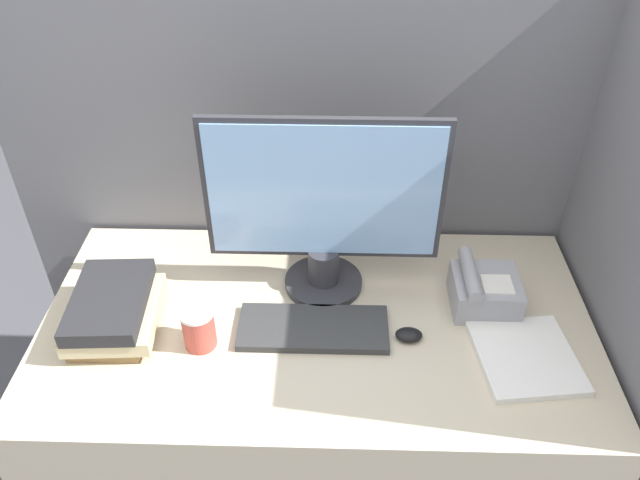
# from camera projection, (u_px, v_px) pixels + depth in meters

# --- Properties ---
(cubicle_panel_rear) EXTENTS (1.81, 0.04, 1.60)m
(cubicle_panel_rear) POSITION_uv_depth(u_px,v_px,m) (321.00, 212.00, 1.89)
(cubicle_panel_rear) COLOR slate
(cubicle_panel_rear) RESTS_ON ground_plane
(cubicle_panel_right) EXTENTS (0.04, 0.81, 1.60)m
(cubicle_panel_right) POSITION_uv_depth(u_px,v_px,m) (610.00, 304.00, 1.57)
(cubicle_panel_right) COLOR slate
(cubicle_panel_right) RESTS_ON ground_plane
(desk) EXTENTS (1.41, 0.75, 0.75)m
(desk) POSITION_uv_depth(u_px,v_px,m) (317.00, 411.00, 1.83)
(desk) COLOR beige
(desk) RESTS_ON ground_plane
(monitor) EXTENTS (0.59, 0.21, 0.50)m
(monitor) POSITION_uv_depth(u_px,v_px,m) (324.00, 212.00, 1.55)
(monitor) COLOR #333338
(monitor) RESTS_ON desk
(keyboard) EXTENTS (0.37, 0.15, 0.02)m
(keyboard) POSITION_uv_depth(u_px,v_px,m) (313.00, 328.00, 1.56)
(keyboard) COLOR #333333
(keyboard) RESTS_ON desk
(mouse) EXTENTS (0.07, 0.05, 0.03)m
(mouse) POSITION_uv_depth(u_px,v_px,m) (409.00, 335.00, 1.54)
(mouse) COLOR black
(mouse) RESTS_ON desk
(coffee_cup) EXTENTS (0.08, 0.08, 0.11)m
(coffee_cup) POSITION_uv_depth(u_px,v_px,m) (199.00, 328.00, 1.50)
(coffee_cup) COLOR #BF4C3F
(coffee_cup) RESTS_ON desk
(book_stack) EXTENTS (0.23, 0.28, 0.11)m
(book_stack) POSITION_uv_depth(u_px,v_px,m) (113.00, 311.00, 1.54)
(book_stack) COLOR olive
(book_stack) RESTS_ON desk
(desk_telephone) EXTENTS (0.17, 0.18, 0.12)m
(desk_telephone) POSITION_uv_depth(u_px,v_px,m) (484.00, 290.00, 1.61)
(desk_telephone) COLOR #99999E
(desk_telephone) RESTS_ON desk
(paper_pile) EXTENTS (0.26, 0.27, 0.02)m
(paper_pile) POSITION_uv_depth(u_px,v_px,m) (526.00, 357.00, 1.48)
(paper_pile) COLOR white
(paper_pile) RESTS_ON desk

